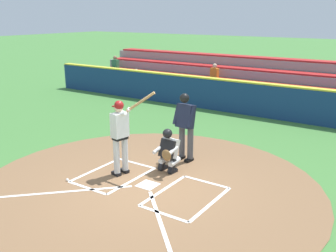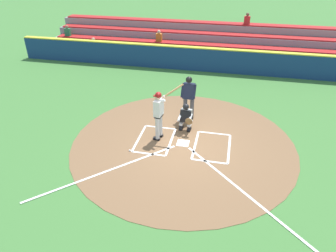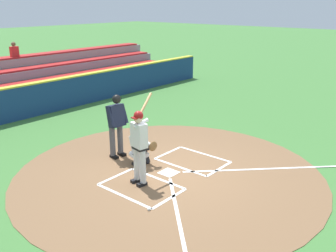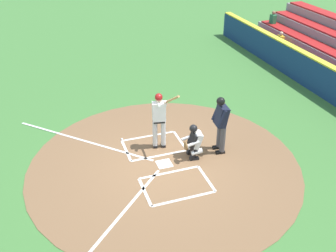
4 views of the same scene
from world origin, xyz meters
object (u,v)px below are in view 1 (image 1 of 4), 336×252
Objects in this scene: batter at (121,132)px; plate_umpire at (185,122)px; catcher at (168,150)px; baseball at (67,180)px.

plate_umpire is (-0.80, -1.68, -0.02)m from batter.
catcher is (-0.85, -0.79, -0.51)m from batter.
baseball is (1.61, 2.71, -1.04)m from plate_umpire.
catcher is 1.01m from plate_umpire.
batter is at bearing 64.39° from plate_umpire.
baseball is at bearing 52.07° from batter.
batter is 1.27m from catcher.
plate_umpire is at bearing -115.61° from batter.
batter is 1.14× the size of plate_umpire.
catcher is 0.61× the size of plate_umpire.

